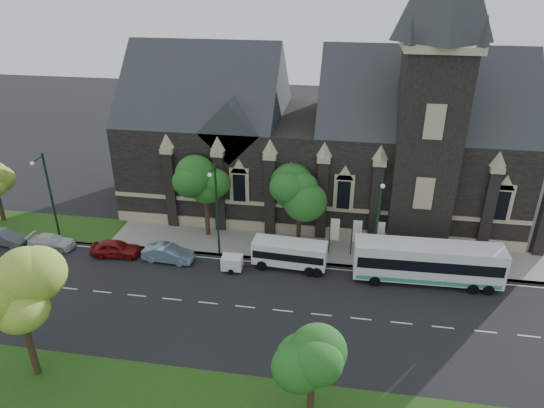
% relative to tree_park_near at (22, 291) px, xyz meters
% --- Properties ---
extents(ground, '(160.00, 160.00, 0.00)m').
position_rel_tree_park_near_xyz_m(ground, '(11.77, 8.77, -6.42)').
color(ground, black).
rests_on(ground, ground).
extents(sidewalk, '(80.00, 5.00, 0.15)m').
position_rel_tree_park_near_xyz_m(sidewalk, '(11.77, 18.27, -6.34)').
color(sidewalk, gray).
rests_on(sidewalk, ground).
extents(museum, '(40.00, 17.70, 29.90)m').
position_rel_tree_park_near_xyz_m(museum, '(16.89, 27.55, 1.75)').
color(museum, black).
rests_on(museum, ground).
extents(tree_park_near, '(4.42, 4.42, 8.56)m').
position_rel_tree_park_near_xyz_m(tree_park_near, '(0.00, 0.00, 0.00)').
color(tree_park_near, black).
rests_on(tree_park_near, ground).
extents(tree_park_east, '(3.40, 3.40, 6.28)m').
position_rel_tree_park_near_xyz_m(tree_park_east, '(17.95, -0.55, -1.80)').
color(tree_park_east, black).
rests_on(tree_park_east, ground).
extents(tree_walk_right, '(4.08, 4.08, 7.80)m').
position_rel_tree_park_near_xyz_m(tree_walk_right, '(14.98, 19.48, -0.60)').
color(tree_walk_right, black).
rests_on(tree_walk_right, ground).
extents(tree_walk_left, '(3.91, 3.91, 7.64)m').
position_rel_tree_park_near_xyz_m(tree_walk_left, '(5.97, 19.47, -0.68)').
color(tree_walk_left, black).
rests_on(tree_walk_left, ground).
extents(street_lamp_near, '(0.36, 1.88, 9.00)m').
position_rel_tree_park_near_xyz_m(street_lamp_near, '(21.77, 15.86, -1.30)').
color(street_lamp_near, black).
rests_on(street_lamp_near, ground).
extents(street_lamp_mid, '(0.36, 1.88, 9.00)m').
position_rel_tree_park_near_xyz_m(street_lamp_mid, '(7.77, 15.86, -1.30)').
color(street_lamp_mid, black).
rests_on(street_lamp_mid, ground).
extents(street_lamp_far, '(0.36, 1.88, 9.00)m').
position_rel_tree_park_near_xyz_m(street_lamp_far, '(-8.23, 15.86, -1.30)').
color(street_lamp_far, black).
rests_on(street_lamp_far, ground).
extents(banner_flag_left, '(0.90, 0.10, 4.00)m').
position_rel_tree_park_near_xyz_m(banner_flag_left, '(18.06, 17.77, -4.03)').
color(banner_flag_left, black).
rests_on(banner_flag_left, ground).
extents(banner_flag_center, '(0.90, 0.10, 4.00)m').
position_rel_tree_park_near_xyz_m(banner_flag_center, '(20.06, 17.77, -4.03)').
color(banner_flag_center, black).
rests_on(banner_flag_center, ground).
extents(banner_flag_right, '(0.90, 0.10, 4.00)m').
position_rel_tree_park_near_xyz_m(banner_flag_right, '(22.06, 17.77, -4.03)').
color(banner_flag_right, black).
rests_on(banner_flag_right, ground).
extents(tour_coach, '(12.15, 3.05, 3.53)m').
position_rel_tree_park_near_xyz_m(tour_coach, '(26.08, 14.67, -4.50)').
color(tour_coach, silver).
rests_on(tour_coach, ground).
extents(shuttle_bus, '(6.59, 2.65, 2.50)m').
position_rel_tree_park_near_xyz_m(shuttle_bus, '(14.50, 14.97, -4.96)').
color(shuttle_bus, white).
rests_on(shuttle_bus, ground).
extents(box_trailer, '(2.60, 1.53, 1.37)m').
position_rel_tree_park_near_xyz_m(box_trailer, '(9.58, 13.65, -5.64)').
color(box_trailer, silver).
rests_on(box_trailer, ground).
extents(sedan, '(4.70, 1.85, 1.52)m').
position_rel_tree_park_near_xyz_m(sedan, '(3.54, 14.21, -5.65)').
color(sedan, '#7691AA').
rests_on(sedan, ground).
extents(car_far_red, '(4.66, 2.23, 1.54)m').
position_rel_tree_park_near_xyz_m(car_far_red, '(-1.53, 14.27, -5.65)').
color(car_far_red, maroon).
rests_on(car_far_red, ground).
extents(car_far_white, '(4.42, 1.81, 1.28)m').
position_rel_tree_park_near_xyz_m(car_far_white, '(-8.20, 14.65, -5.78)').
color(car_far_white, silver).
rests_on(car_far_white, ground).
extents(car_far_grey, '(4.29, 1.83, 1.38)m').
position_rel_tree_park_near_xyz_m(car_far_grey, '(-13.00, 14.52, -5.73)').
color(car_far_grey, '#484E55').
rests_on(car_far_grey, ground).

